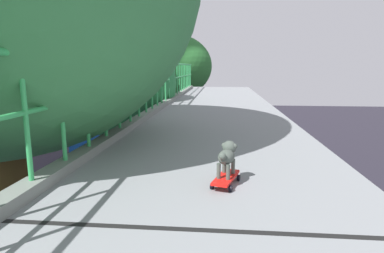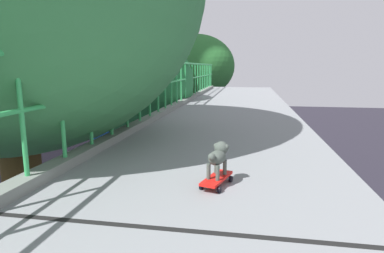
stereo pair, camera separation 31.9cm
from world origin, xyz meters
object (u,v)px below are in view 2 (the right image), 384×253
at_px(car_silver_sixth, 53,190).
at_px(car_yellow_cab_seventh, 138,176).
at_px(city_bus, 134,128).
at_px(small_dog, 218,155).
at_px(toy_skateboard, 217,179).
at_px(car_black_fifth, 74,236).

xyz_separation_m(car_silver_sixth, car_yellow_cab_seventh, (3.68, 3.11, -0.06)).
bearing_deg(car_yellow_cab_seventh, car_silver_sixth, -139.81).
height_order(car_silver_sixth, city_bus, city_bus).
bearing_deg(car_silver_sixth, car_yellow_cab_seventh, 40.19).
distance_m(car_silver_sixth, small_dog, 16.43).
relative_size(car_silver_sixth, toy_skateboard, 9.07).
relative_size(city_bus, small_dog, 32.60).
bearing_deg(city_bus, car_black_fifth, -77.95).
xyz_separation_m(car_black_fifth, city_bus, (-3.57, 16.71, 1.05)).
distance_m(car_black_fifth, car_yellow_cab_seventh, 7.26).
relative_size(car_yellow_cab_seventh, small_dog, 11.68).
distance_m(car_black_fifth, city_bus, 17.12).
height_order(car_black_fifth, city_bus, city_bus).
height_order(city_bus, small_dog, small_dog).
bearing_deg(city_bus, toy_skateboard, -68.08).
height_order(car_black_fifth, car_silver_sixth, car_silver_sixth).
relative_size(car_silver_sixth, small_dog, 12.70).
xyz_separation_m(city_bus, toy_skateboard, (9.83, -24.45, 4.42)).
bearing_deg(car_yellow_cab_seventh, toy_skateboard, -67.55).
bearing_deg(city_bus, car_yellow_cab_seventh, -68.94).
distance_m(toy_skateboard, small_dog, 0.22).
distance_m(car_black_fifth, car_silver_sixth, 5.50).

